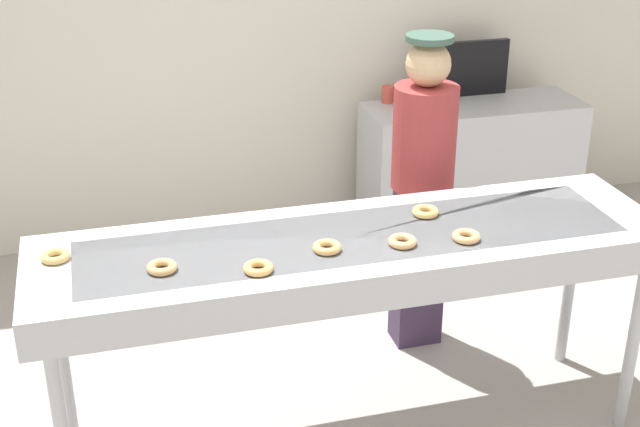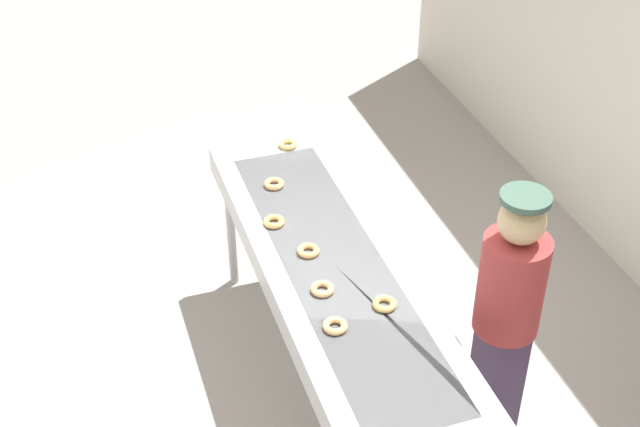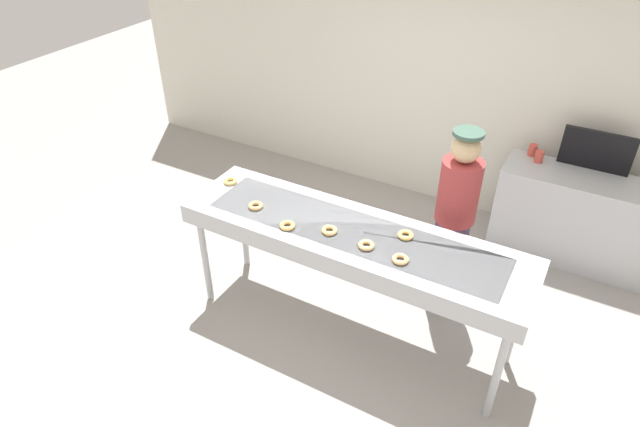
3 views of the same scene
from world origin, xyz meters
name	(u,v)px [view 1 (image 1 of 3)]	position (x,y,z in m)	size (l,w,h in m)	color
back_wall	(244,11)	(0.00, 2.32, 1.46)	(8.00, 0.12, 2.92)	silver
fryer_conveyor	(353,254)	(0.00, 0.00, 0.92)	(2.65, 0.71, 1.00)	#B7BABF
glazed_donut_0	(327,247)	(-0.14, -0.10, 1.02)	(0.12, 0.12, 0.03)	#EAB164
glazed_donut_1	(55,256)	(-1.18, 0.11, 1.02)	(0.12, 0.12, 0.03)	#E5BA66
glazed_donut_2	(402,241)	(0.17, -0.13, 1.02)	(0.12, 0.12, 0.03)	#EBB16E
glazed_donut_3	(162,267)	(-0.79, -0.09, 1.02)	(0.12, 0.12, 0.03)	#E5AC67
glazed_donut_4	(466,236)	(0.44, -0.15, 1.02)	(0.12, 0.12, 0.03)	#EDB36D
glazed_donut_5	(425,212)	(0.36, 0.12, 1.02)	(0.12, 0.12, 0.03)	#E8B760
glazed_donut_6	(258,268)	(-0.44, -0.20, 1.02)	(0.12, 0.12, 0.03)	#EDB160
worker_baker	(422,180)	(0.57, 0.66, 0.92)	(0.31, 0.31, 1.65)	#3B2B46
prep_counter	(470,168)	(1.40, 1.87, 0.44)	(1.43, 0.50, 0.87)	#B7BABF
paper_cup_0	(405,98)	(0.95, 1.96, 0.93)	(0.08, 0.08, 0.11)	#CC4C3F
paper_cup_1	(388,94)	(0.87, 2.07, 0.93)	(0.08, 0.08, 0.11)	#CC4C3F
menu_display	(464,69)	(1.40, 2.08, 1.06)	(0.61, 0.04, 0.36)	black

